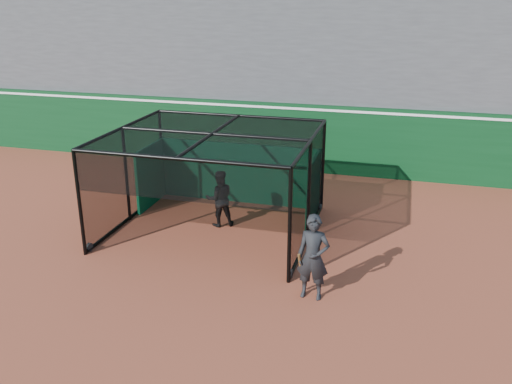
# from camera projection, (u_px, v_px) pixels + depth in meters

# --- Properties ---
(ground) EXTENTS (120.00, 120.00, 0.00)m
(ground) POSITION_uv_depth(u_px,v_px,m) (221.00, 275.00, 12.70)
(ground) COLOR brown
(ground) RESTS_ON ground
(outfield_wall) EXTENTS (50.00, 0.50, 2.50)m
(outfield_wall) POSITION_uv_depth(u_px,v_px,m) (295.00, 136.00, 19.95)
(outfield_wall) COLOR #0A3717
(outfield_wall) RESTS_ON ground
(grandstand) EXTENTS (50.00, 7.85, 8.95)m
(grandstand) POSITION_uv_depth(u_px,v_px,m) (316.00, 39.00, 22.27)
(grandstand) COLOR #4C4C4F
(grandstand) RESTS_ON ground
(batting_cage) EXTENTS (5.35, 4.82, 2.74)m
(batting_cage) POSITION_uv_depth(u_px,v_px,m) (214.00, 183.00, 14.74)
(batting_cage) COLOR black
(batting_cage) RESTS_ON ground
(batter) EXTENTS (0.99, 0.92, 1.62)m
(batter) POSITION_uv_depth(u_px,v_px,m) (220.00, 198.00, 15.18)
(batter) COLOR black
(batter) RESTS_ON ground
(on_deck_player) EXTENTS (0.71, 0.48, 1.91)m
(on_deck_player) POSITION_uv_depth(u_px,v_px,m) (313.00, 257.00, 11.47)
(on_deck_player) COLOR black
(on_deck_player) RESTS_ON ground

